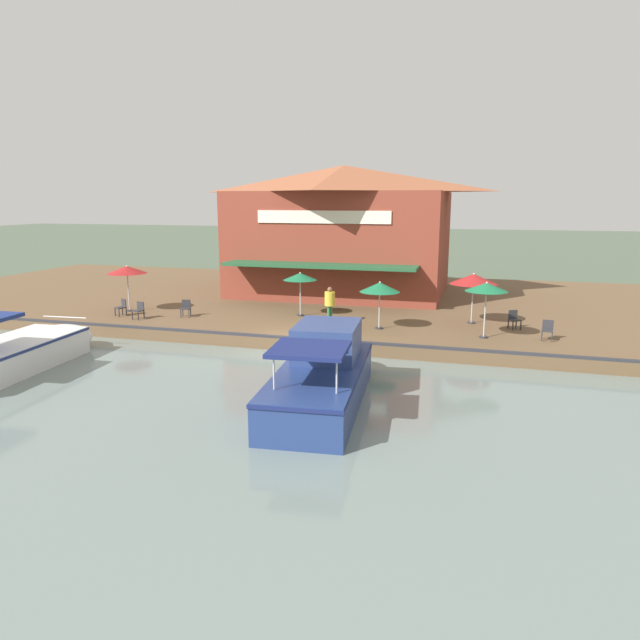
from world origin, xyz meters
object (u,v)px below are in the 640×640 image
at_px(cafe_chair_beside_entrance, 514,319).
at_px(person_near_entrance, 330,300).
at_px(patio_umbrella_near_quay_edge, 127,270).
at_px(motorboat_outer_channel, 20,351).
at_px(motorboat_distant_upstream, 325,372).
at_px(patio_umbrella_mid_patio_right, 474,279).
at_px(patio_umbrella_back_row, 487,287).
at_px(patio_umbrella_by_entrance, 380,287).
at_px(cafe_chair_mid_patio, 122,306).
at_px(cafe_chair_back_row_seat, 139,309).
at_px(patio_umbrella_far_corner, 300,277).
at_px(cafe_chair_under_first_umbrella, 548,329).
at_px(tree_downstream_bank, 312,220).
at_px(cafe_chair_facing_river, 186,307).
at_px(waterfront_restaurant, 343,229).

height_order(cafe_chair_beside_entrance, person_near_entrance, person_near_entrance).
height_order(patio_umbrella_near_quay_edge, motorboat_outer_channel, patio_umbrella_near_quay_edge).
relative_size(motorboat_distant_upstream, motorboat_outer_channel, 1.07).
distance_m(patio_umbrella_mid_patio_right, motorboat_distant_upstream, 11.55).
xyz_separation_m(patio_umbrella_back_row, patio_umbrella_by_entrance, (-0.50, -4.63, -0.26)).
height_order(cafe_chair_mid_patio, cafe_chair_back_row_seat, same).
bearing_deg(patio_umbrella_far_corner, patio_umbrella_near_quay_edge, -82.14).
distance_m(cafe_chair_under_first_umbrella, tree_downstream_bank, 22.76).
xyz_separation_m(cafe_chair_under_first_umbrella, tree_downstream_bank, (-16.45, -15.26, 3.84)).
bearing_deg(person_near_entrance, patio_umbrella_back_row, 81.20).
height_order(cafe_chair_facing_river, cafe_chair_back_row_seat, same).
bearing_deg(cafe_chair_under_first_umbrella, person_near_entrance, -94.82).
distance_m(waterfront_restaurant, patio_umbrella_near_quay_edge, 13.54).
bearing_deg(patio_umbrella_back_row, motorboat_distant_upstream, -33.05).
distance_m(patio_umbrella_by_entrance, cafe_chair_mid_patio, 13.28).
xyz_separation_m(patio_umbrella_back_row, motorboat_distant_upstream, (7.64, -4.97, -1.87)).
distance_m(waterfront_restaurant, patio_umbrella_by_entrance, 11.24).
relative_size(patio_umbrella_far_corner, patio_umbrella_by_entrance, 1.02).
xyz_separation_m(patio_umbrella_back_row, cafe_chair_beside_entrance, (-2.21, 1.32, -1.72)).
relative_size(cafe_chair_back_row_seat, tree_downstream_bank, 0.14).
height_order(patio_umbrella_mid_patio_right, person_near_entrance, patio_umbrella_mid_patio_right).
xyz_separation_m(patio_umbrella_mid_patio_right, motorboat_outer_channel, (10.43, -16.64, -2.03)).
xyz_separation_m(cafe_chair_mid_patio, person_near_entrance, (-1.18, 10.69, 0.63)).
xyz_separation_m(patio_umbrella_back_row, cafe_chair_back_row_seat, (0.55, -16.52, -1.72)).
height_order(cafe_chair_under_first_umbrella, cafe_chair_beside_entrance, same).
height_order(patio_umbrella_mid_patio_right, tree_downstream_bank, tree_downstream_bank).
height_order(waterfront_restaurant, person_near_entrance, waterfront_restaurant).
relative_size(patio_umbrella_near_quay_edge, person_near_entrance, 1.40).
relative_size(cafe_chair_back_row_seat, motorboat_outer_channel, 0.11).
bearing_deg(cafe_chair_facing_river, waterfront_restaurant, 150.45).
height_order(cafe_chair_under_first_umbrella, motorboat_outer_channel, motorboat_outer_channel).
xyz_separation_m(patio_umbrella_back_row, tree_downstream_bank, (-16.73, -12.68, 2.12)).
distance_m(patio_umbrella_far_corner, cafe_chair_facing_river, 6.00).
relative_size(patio_umbrella_back_row, cafe_chair_under_first_umbrella, 2.86).
bearing_deg(patio_umbrella_by_entrance, patio_umbrella_near_quay_edge, -92.57).
bearing_deg(waterfront_restaurant, patio_umbrella_mid_patio_right, 46.43).
bearing_deg(cafe_chair_back_row_seat, motorboat_outer_channel, -5.75).
bearing_deg(motorboat_outer_channel, patio_umbrella_near_quay_edge, -173.65).
bearing_deg(patio_umbrella_near_quay_edge, cafe_chair_back_row_seat, 45.11).
bearing_deg(person_near_entrance, patio_umbrella_near_quay_edge, -90.01).
relative_size(patio_umbrella_far_corner, patio_umbrella_mid_patio_right, 0.92).
bearing_deg(cafe_chair_beside_entrance, patio_umbrella_near_quay_edge, -86.75).
relative_size(waterfront_restaurant, motorboat_outer_channel, 1.71).
bearing_deg(patio_umbrella_far_corner, cafe_chair_facing_river, -72.22).
distance_m(patio_umbrella_far_corner, cafe_chair_back_row_seat, 8.18).
relative_size(waterfront_restaurant, cafe_chair_beside_entrance, 15.67).
relative_size(patio_umbrella_far_corner, cafe_chair_mid_patio, 2.64).
xyz_separation_m(patio_umbrella_far_corner, motorboat_outer_channel, (9.92, -8.19, -1.90)).
height_order(cafe_chair_back_row_seat, person_near_entrance, person_near_entrance).
xyz_separation_m(patio_umbrella_by_entrance, cafe_chair_mid_patio, (0.58, -13.19, -1.45)).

